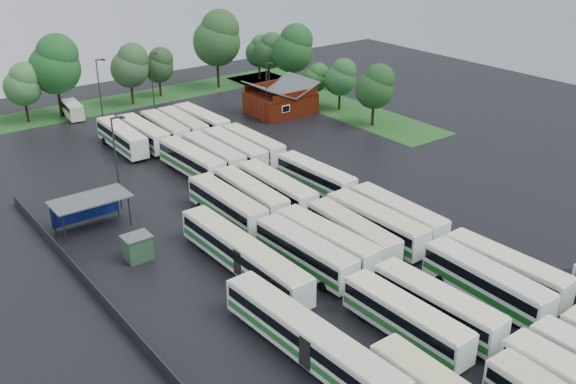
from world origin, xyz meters
TOP-DOWN VIEW (x-y plane):
  - ground at (0.00, 0.00)m, footprint 160.00×160.00m
  - brick_building at (24.00, 42.77)m, footprint 10.07×8.60m
  - wash_shed at (-17.20, 22.02)m, footprint 8.20×4.20m
  - utility_hut at (-16.20, 12.60)m, footprint 2.70×2.20m
  - grass_strip_north at (2.00, 64.80)m, footprint 80.00×10.00m
  - grass_strip_east at (34.00, 42.80)m, footprint 10.00×50.00m
  - west_fence at (-22.20, 8.00)m, footprint 0.10×50.00m
  - bus_r1c0 at (-4.52, -12.10)m, footprint 2.79×12.03m
  - bus_r1c1 at (-1.10, -12.35)m, footprint 3.03×12.29m
  - bus_r1c3 at (5.03, -12.68)m, footprint 3.05×12.56m
  - bus_r1c4 at (8.30, -12.36)m, footprint 2.99×12.24m
  - bus_r2c0 at (-4.27, 1.10)m, footprint 3.01×12.38m
  - bus_r2c1 at (-1.37, 1.38)m, footprint 3.28×12.62m
  - bus_r2c2 at (1.97, 1.29)m, footprint 3.12×12.19m
  - bus_r2c3 at (5.27, 1.21)m, footprint 2.80×12.66m
  - bus_r2c4 at (8.42, 1.25)m, footprint 2.86×12.41m
  - bus_r3c0 at (-4.57, 14.48)m, footprint 2.77×12.51m
  - bus_r3c1 at (-1.15, 14.94)m, footprint 3.07×12.35m
  - bus_r3c2 at (2.19, 14.51)m, footprint 3.01×12.73m
  - bus_r3c4 at (8.32, 14.70)m, footprint 2.89×12.06m
  - bus_r4c1 at (-1.15, 28.33)m, footprint 2.91×12.55m
  - bus_r4c2 at (2.13, 28.47)m, footprint 2.76×12.47m
  - bus_r4c3 at (5.26, 28.18)m, footprint 2.94×12.68m
  - bus_r4c4 at (8.50, 28.51)m, footprint 2.65×12.07m
  - bus_r5c0 at (-4.52, 42.19)m, footprint 3.01×12.51m
  - bus_r5c1 at (-1.33, 41.90)m, footprint 2.66×12.19m
  - bus_r5c2 at (2.08, 41.97)m, footprint 3.13×12.07m
  - bus_r5c3 at (5.06, 41.89)m, footprint 3.01×12.06m
  - bus_r5c4 at (8.25, 41.89)m, footprint 2.82×12.20m
  - artic_bus_west_b at (-9.28, 4.20)m, footprint 2.78×18.43m
  - artic_bus_west_c at (-12.47, -9.66)m, footprint 3.36×18.44m
  - minibus at (-4.74, 61.02)m, footprint 2.80×6.18m
  - tree_north_1 at (-11.06, 63.45)m, footprint 5.84×5.84m
  - tree_north_2 at (-5.74, 63.03)m, footprint 8.18×8.18m
  - tree_north_3 at (6.57, 62.23)m, footprint 6.45×6.45m
  - tree_north_4 at (12.79, 64.01)m, footprint 5.39×5.39m
  - tree_north_5 at (24.40, 62.70)m, footprint 8.81×8.81m
  - tree_north_6 at (34.06, 62.99)m, footprint 5.37×5.37m
  - tree_east_0 at (31.71, 28.50)m, footprint 5.95×5.95m
  - tree_east_1 at (33.15, 38.07)m, footprint 5.30×5.30m
  - tree_east_2 at (32.29, 43.50)m, footprint 4.34×4.31m
  - tree_east_3 at (33.93, 52.09)m, footprint 7.53×7.53m
  - tree_east_4 at (33.89, 59.48)m, footprint 5.95×5.95m
  - lamp_post_ne at (19.56, 40.41)m, footprint 1.45×0.28m
  - lamp_post_nw at (-12.55, 24.49)m, footprint 1.68×0.33m
  - lamp_post_back_w at (-2.10, 54.65)m, footprint 1.61×0.31m
  - lamp_post_back_e at (7.35, 55.72)m, footprint 1.53×0.30m
  - puddle_2 at (-5.45, 2.47)m, footprint 6.80×6.80m
  - puddle_3 at (6.70, 0.13)m, footprint 4.01×4.01m
  - puddle_4 at (14.63, -15.56)m, footprint 3.56×3.56m

SIDE VIEW (x-z plane):
  - ground at x=0.00m, z-range 0.00..0.00m
  - puddle_2 at x=-5.45m, z-range 0.00..0.01m
  - puddle_3 at x=6.70m, z-range 0.00..0.01m
  - puddle_4 at x=14.63m, z-range 0.00..0.01m
  - grass_strip_north at x=2.00m, z-range 0.00..0.01m
  - grass_strip_east at x=34.00m, z-range 0.00..0.01m
  - west_fence at x=-22.20m, z-range 0.00..1.20m
  - utility_hut at x=-16.20m, z-range 0.01..2.63m
  - minibus at x=-4.74m, z-range 0.14..2.76m
  - bus_r5c2 at x=2.08m, z-range 0.17..3.49m
  - bus_r5c3 at x=5.06m, z-range 0.17..3.50m
  - bus_r1c0 at x=-4.52m, z-range 0.17..3.50m
  - bus_r3c4 at x=8.32m, z-range 0.17..3.50m
  - bus_r4c4 at x=8.50m, z-range 0.17..3.52m
  - bus_r2c2 at x=1.97m, z-range 0.17..3.53m
  - bus_r5c4 at x=8.25m, z-range 0.17..3.55m
  - bus_r1c4 at x=8.30m, z-range 0.17..3.55m
  - bus_r5c1 at x=-1.33m, z-range 0.17..3.56m
  - brick_building at x=24.00m, z-range -0.83..4.56m
  - bus_r1c1 at x=-1.10m, z-range 0.17..3.57m
  - bus_r3c1 at x=-1.15m, z-range 0.17..3.58m
  - bus_r2c0 at x=-4.27m, z-range 0.17..3.59m
  - artic_bus_west_c at x=-12.47m, z-range 0.19..3.59m
  - bus_r2c4 at x=8.42m, z-range 0.17..3.61m
  - artic_bus_west_b at x=-9.28m, z-range 0.19..3.60m
  - bus_r5c0 at x=-4.52m, z-range 0.17..3.64m
  - bus_r4c2 at x=2.13m, z-range 0.17..3.64m
  - bus_r1c3 at x=5.03m, z-range 0.17..3.65m
  - bus_r3c0 at x=-4.57m, z-range 0.17..3.65m
  - bus_r2c1 at x=-1.37m, z-range 0.17..3.65m
  - bus_r4c1 at x=-1.15m, z-range 0.17..3.65m
  - bus_r4c3 at x=5.26m, z-range 0.18..3.69m
  - bus_r2c3 at x=5.27m, z-range 0.18..3.69m
  - bus_r3c2 at x=2.19m, z-range 0.18..3.70m
  - wash_shed at x=-17.20m, z-range 1.20..4.78m
  - tree_east_2 at x=32.29m, z-range 1.02..8.15m
  - lamp_post_ne at x=19.56m, z-range 0.76..10.19m
  - tree_east_1 at x=33.15m, z-range 1.26..10.03m
  - tree_north_6 at x=34.06m, z-range 1.27..10.17m
  - tree_north_4 at x=12.79m, z-range 1.28..10.20m
  - lamp_post_back_e at x=7.35m, z-range 0.80..10.75m
  - lamp_post_back_w at x=-2.10m, z-range 0.84..11.26m
  - tree_north_1 at x=-11.06m, z-range 1.39..11.07m
  - tree_east_0 at x=31.71m, z-range 1.41..11.26m
  - tree_east_4 at x=33.89m, z-range 1.41..11.26m
  - lamp_post_nw at x=-12.55m, z-range 0.88..11.82m
  - tree_north_3 at x=6.57m, z-range 1.53..12.21m
  - tree_east_3 at x=33.93m, z-range 1.79..14.27m
  - tree_north_2 at x=-5.74m, z-range 1.94..15.49m
  - tree_north_5 at x=24.40m, z-range 2.10..16.69m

